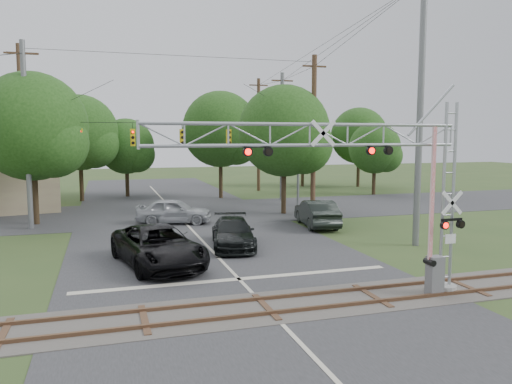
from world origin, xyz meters
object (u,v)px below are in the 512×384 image
object	(u,v)px
traffic_signal_span	(196,136)
streetlight	(296,147)
crossing_gantry	(368,177)
sedan_silver	(174,211)
car_dark	(233,233)
pickup_black	(158,246)

from	to	relation	value
traffic_signal_span	streetlight	world-z (taller)	traffic_signal_span
streetlight	crossing_gantry	bearing A→B (deg)	-105.91
traffic_signal_span	sedan_silver	bearing A→B (deg)	-159.54
sedan_silver	car_dark	bearing A→B (deg)	-150.49
traffic_signal_span	crossing_gantry	bearing A→B (deg)	-82.00
crossing_gantry	pickup_black	world-z (taller)	crossing_gantry
car_dark	sedan_silver	distance (m)	8.32
traffic_signal_span	sedan_silver	size ratio (longest dim) A/B	3.94
sedan_silver	pickup_black	bearing A→B (deg)	-175.47
crossing_gantry	car_dark	xyz separation A→B (m)	(-2.27, 9.66, -3.60)
crossing_gantry	streetlight	distance (m)	24.40
crossing_gantry	traffic_signal_span	bearing A→B (deg)	98.00
car_dark	sedan_silver	bearing A→B (deg)	114.28
traffic_signal_span	pickup_black	xyz separation A→B (m)	(-3.80, -11.33, -4.85)
crossing_gantry	pickup_black	size ratio (longest dim) A/B	1.78
pickup_black	streetlight	xyz separation A→B (m)	(13.07, 16.44, 4.00)
traffic_signal_span	streetlight	distance (m)	10.62
streetlight	pickup_black	bearing A→B (deg)	-128.48
sedan_silver	crossing_gantry	bearing A→B (deg)	-150.72
pickup_black	traffic_signal_span	bearing A→B (deg)	59.55
crossing_gantry	traffic_signal_span	distance (m)	18.59
pickup_black	sedan_silver	bearing A→B (deg)	66.74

